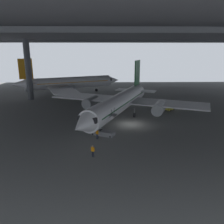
% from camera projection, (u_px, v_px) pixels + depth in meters
% --- Properties ---
extents(ground_plane, '(110.00, 110.00, 0.00)m').
position_uv_depth(ground_plane, '(131.00, 124.00, 41.58)').
color(ground_plane, slate).
extents(hangar_structure, '(121.00, 99.00, 17.00)m').
position_uv_depth(hangar_structure, '(126.00, 34.00, 50.48)').
color(hangar_structure, '#4C4F54').
rests_on(hangar_structure, ground_plane).
extents(airplane_main, '(32.21, 32.24, 10.70)m').
position_uv_depth(airplane_main, '(120.00, 102.00, 44.26)').
color(airplane_main, white).
rests_on(airplane_main, ground_plane).
extents(boarding_stairs, '(4.27, 2.87, 4.50)m').
position_uv_depth(boarding_stairs, '(103.00, 131.00, 36.33)').
color(boarding_stairs, slate).
rests_on(boarding_stairs, ground_plane).
extents(crew_worker_near_nose, '(0.47, 0.39, 1.58)m').
position_uv_depth(crew_worker_near_nose, '(93.00, 151.00, 28.80)').
color(crew_worker_near_nose, '#232838').
rests_on(crew_worker_near_nose, ground_plane).
extents(crew_worker_by_stairs, '(0.41, 0.42, 1.60)m').
position_uv_depth(crew_worker_by_stairs, '(97.00, 133.00, 34.63)').
color(crew_worker_by_stairs, '#232838').
rests_on(crew_worker_by_stairs, ground_plane).
extents(airplane_distant, '(32.31, 32.21, 10.66)m').
position_uv_depth(airplane_distant, '(67.00, 83.00, 69.55)').
color(airplane_distant, white).
rests_on(airplane_distant, ground_plane).
extents(baggage_tug, '(2.35, 2.45, 0.90)m').
position_uv_depth(baggage_tug, '(170.00, 108.00, 50.93)').
color(baggage_tug, yellow).
rests_on(baggage_tug, ground_plane).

